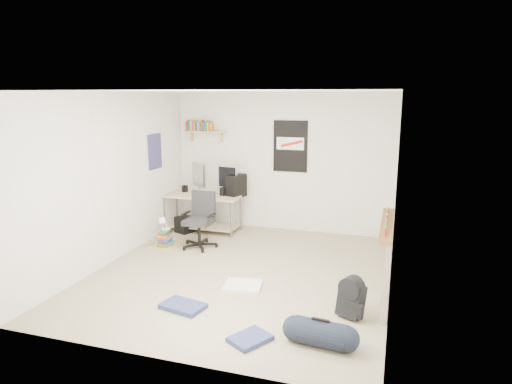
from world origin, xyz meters
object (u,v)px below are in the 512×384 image
(desk, at_px, (203,212))
(duffel_bag, at_px, (320,333))
(office_chair, at_px, (199,218))
(backpack, at_px, (351,300))
(book_stack, at_px, (166,238))

(desk, bearing_deg, duffel_bag, -63.11)
(office_chair, distance_m, backpack, 3.14)
(backpack, bearing_deg, book_stack, 178.51)
(desk, height_order, duffel_bag, desk)
(office_chair, bearing_deg, backpack, -31.30)
(desk, bearing_deg, backpack, -53.86)
(desk, distance_m, duffel_bag, 4.24)
(office_chair, xyz_separation_m, backpack, (2.62, -1.69, -0.29))
(office_chair, relative_size, duffel_bag, 1.73)
(desk, relative_size, duffel_bag, 2.67)
(book_stack, bearing_deg, duffel_bag, -37.46)
(office_chair, xyz_separation_m, book_stack, (-0.54, -0.14, -0.34))
(desk, relative_size, book_stack, 3.52)
(duffel_bag, bearing_deg, office_chair, 141.31)
(office_chair, xyz_separation_m, duffel_bag, (2.40, -2.39, -0.35))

